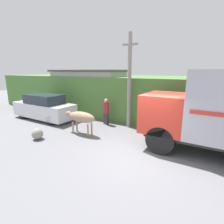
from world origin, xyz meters
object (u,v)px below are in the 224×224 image
brown_cow (81,117)px  pedestrian_on_hill (106,110)px  utility_pole (129,80)px  parked_suv (44,107)px  roadside_rock (37,134)px

brown_cow → pedestrian_on_hill: bearing=81.1°
pedestrian_on_hill → utility_pole: size_ratio=0.31×
brown_cow → utility_pole: bearing=52.1°
brown_cow → pedestrian_on_hill: size_ratio=1.22×
parked_suv → brown_cow: bearing=-11.5°
brown_cow → parked_suv: size_ratio=0.43×
pedestrian_on_hill → brown_cow: bearing=98.7°
brown_cow → roadside_rock: 2.33m
parked_suv → pedestrian_on_hill: 4.61m
parked_suv → roadside_rock: parked_suv is taller
parked_suv → utility_pole: bearing=15.2°
parked_suv → pedestrian_on_hill: parked_suv is taller
roadside_rock → parked_suv: bearing=136.9°
pedestrian_on_hill → utility_pole: (1.46, 0.26, 1.94)m
brown_cow → roadside_rock: (-1.39, -1.75, -0.66)m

